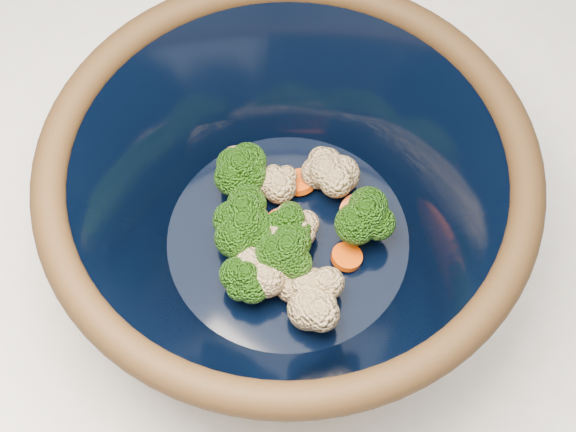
# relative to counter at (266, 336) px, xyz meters

# --- Properties ---
(ground) EXTENTS (3.00, 3.00, 0.00)m
(ground) POSITION_rel_counter_xyz_m (0.00, 0.00, -0.45)
(ground) COLOR #9E7A54
(ground) RESTS_ON ground
(counter) EXTENTS (1.20, 1.20, 0.90)m
(counter) POSITION_rel_counter_xyz_m (0.00, 0.00, 0.00)
(counter) COLOR silver
(counter) RESTS_ON ground
(mixing_bowl) EXTENTS (0.40, 0.40, 0.16)m
(mixing_bowl) POSITION_rel_counter_xyz_m (0.08, -0.05, 0.54)
(mixing_bowl) COLOR black
(mixing_bowl) RESTS_ON counter
(vegetable_pile) EXTENTS (0.16, 0.16, 0.06)m
(vegetable_pile) POSITION_rel_counter_xyz_m (0.08, -0.06, 0.51)
(vegetable_pile) COLOR #608442
(vegetable_pile) RESTS_ON mixing_bowl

